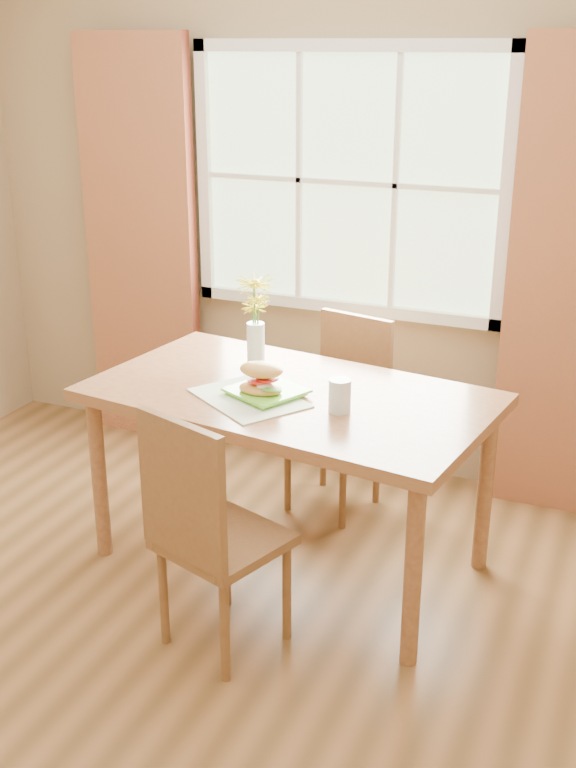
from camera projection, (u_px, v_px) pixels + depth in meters
The scene contains 11 objects.
room at pixel (150, 310), 2.85m from camera, with size 4.24×3.84×2.74m.
window at pixel (347, 182), 4.40m from camera, with size 1.62×0.06×1.32m.
curtain_left at pixel (141, 247), 4.89m from camera, with size 0.65×0.08×2.20m, color maroon.
dining_table at pixel (290, 410), 3.72m from camera, with size 1.75×1.14×0.80m.
chair_near at pixel (206, 526), 3.20m from camera, with size 0.51×0.51×0.97m.
chair_far at pixel (343, 404), 4.32m from camera, with size 0.46×0.46×0.93m.
placemat at pixel (249, 398), 3.62m from camera, with size 0.45×0.33×0.01m, color beige.
plate at pixel (267, 393), 3.64m from camera, with size 0.27×0.27×0.01m, color #6AC932.
croissant_sandwich at pixel (261, 379), 3.59m from camera, with size 0.19×0.14×0.14m.
water_glass at pixel (340, 396), 3.47m from camera, with size 0.09×0.09×0.13m.
flower_vase at pixel (255, 313), 3.90m from camera, with size 0.16×0.16×0.41m.
Camera 1 is at (1.48, -2.36, 2.15)m, focal length 42.00 mm.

